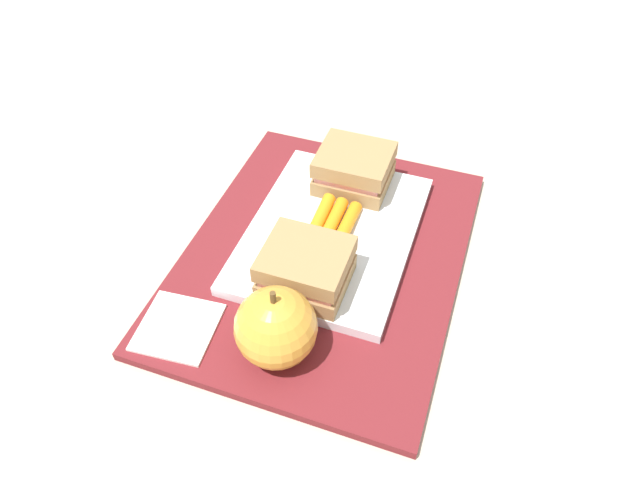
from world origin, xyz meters
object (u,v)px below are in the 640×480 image
object	(u,v)px
sandwich_half_left	(354,169)
carrot_sticks_bundle	(332,225)
food_tray	(332,233)
paper_napkin	(178,327)
sandwich_half_right	(306,268)
apple	(278,328)

from	to	relation	value
sandwich_half_left	carrot_sticks_bundle	xyz separation A→B (m)	(0.08, 0.00, -0.01)
food_tray	paper_napkin	world-z (taller)	food_tray
sandwich_half_right	apple	world-z (taller)	apple
paper_napkin	food_tray	bearing A→B (deg)	148.62
sandwich_half_left	carrot_sticks_bundle	size ratio (longest dim) A/B	1.03
sandwich_half_right	paper_napkin	world-z (taller)	sandwich_half_right
sandwich_half_left	carrot_sticks_bundle	bearing A→B (deg)	0.43
sandwich_half_right	carrot_sticks_bundle	world-z (taller)	sandwich_half_right
food_tray	sandwich_half_left	xyz separation A→B (m)	(-0.08, 0.00, 0.03)
carrot_sticks_bundle	sandwich_half_left	bearing A→B (deg)	-179.57
sandwich_half_left	sandwich_half_right	world-z (taller)	same
sandwich_half_left	paper_napkin	world-z (taller)	sandwich_half_left
sandwich_half_right	apple	xyz separation A→B (m)	(0.07, 0.00, 0.00)
carrot_sticks_bundle	food_tray	bearing A→B (deg)	-145.96
food_tray	sandwich_half_left	world-z (taller)	sandwich_half_left
sandwich_half_left	paper_napkin	bearing A→B (deg)	-22.30
sandwich_half_left	carrot_sticks_bundle	distance (m)	0.08
sandwich_half_left	paper_napkin	xyz separation A→B (m)	(0.24, -0.10, -0.03)
food_tray	sandwich_half_left	distance (m)	0.08
carrot_sticks_bundle	paper_napkin	size ratio (longest dim) A/B	1.11
sandwich_half_left	sandwich_half_right	size ratio (longest dim) A/B	1.00
food_tray	paper_napkin	bearing A→B (deg)	-31.38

